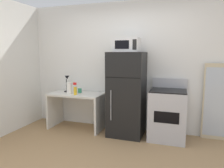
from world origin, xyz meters
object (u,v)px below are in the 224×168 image
Objects in this scene: coffee_mug at (80,91)px; oven_range at (168,114)px; desk_lamp at (67,81)px; microwave at (127,45)px; leaning_mirror at (216,102)px; paper_towel_roll at (69,88)px; refrigerator at (127,94)px; spray_bottle at (75,90)px; desk at (77,104)px.

oven_range is at bearing -1.71° from coffee_mug.
coffee_mug is (0.30, -0.00, -0.19)m from desk_lamp.
microwave is 1.92m from leaning_mirror.
refrigerator is (1.19, 0.09, -0.07)m from paper_towel_roll.
coffee_mug is 2.64m from leaning_mirror.
spray_bottle is (0.32, -0.22, -0.14)m from desk_lamp.
spray_bottle reaches higher than paper_towel_roll.
paper_towel_roll is 0.18m from spray_bottle.
desk is 0.80× the size of leaning_mirror.
desk_lamp is at bearing 144.80° from spray_bottle.
desk is 0.54m from desk_lamp.
coffee_mug is at bearing 51.39° from desk.
oven_range is at bearing 3.19° from paper_towel_roll.
refrigerator reaches higher than spray_bottle.
oven_range is at bearing 1.19° from refrigerator.
leaning_mirror reaches higher than desk.
desk_lamp is at bearing -176.11° from leaning_mirror.
microwave is at bearing 7.18° from spray_bottle.
paper_towel_roll is 0.17× the size of leaning_mirror.
microwave reaches higher than spray_bottle.
refrigerator is 0.84m from oven_range.
microwave is 0.42× the size of oven_range.
desk is 3.17× the size of desk_lamp.
coffee_mug is 0.07× the size of leaning_mirror.
leaning_mirror reaches higher than coffee_mug.
refrigerator reaches higher than leaning_mirror.
leaning_mirror reaches higher than spray_bottle.
oven_range reaches higher than desk.
refrigerator reaches higher than oven_range.
paper_towel_roll is (-0.15, -0.16, 0.07)m from coffee_mug.
leaning_mirror is (0.82, 0.26, 0.23)m from oven_range.
leaning_mirror is at bearing 4.38° from coffee_mug.
microwave reaches higher than oven_range.
refrigerator is (1.04, -0.07, 0.00)m from coffee_mug.
spray_bottle is (0.06, -0.16, 0.33)m from desk.
refrigerator is at bearing 90.32° from microwave.
leaning_mirror is (2.68, 0.26, 0.18)m from desk.
microwave is at bearing -3.98° from desk_lamp.
oven_range is at bearing 2.77° from microwave.
leaning_mirror is (1.59, 0.29, -1.03)m from microwave.
paper_towel_roll is at bearing -175.52° from refrigerator.
refrigerator reaches higher than coffee_mug.
oven_range is (2.11, -0.06, -0.52)m from desk_lamp.
oven_range reaches higher than coffee_mug.
paper_towel_roll is (-0.11, -0.11, 0.35)m from desk.
spray_bottle is 0.54× the size of microwave.
coffee_mug is at bearing 176.15° from refrigerator.
coffee_mug is (0.05, 0.06, 0.28)m from desk.
microwave is 1.48m from oven_range.
desk is 11.78× the size of coffee_mug.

